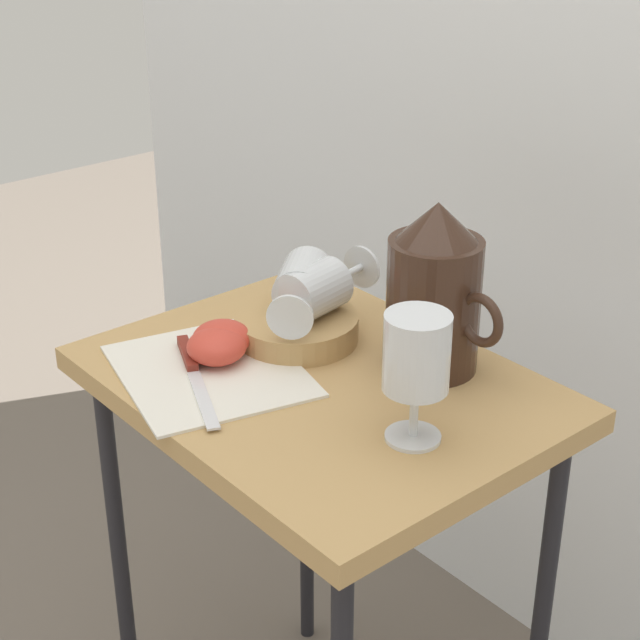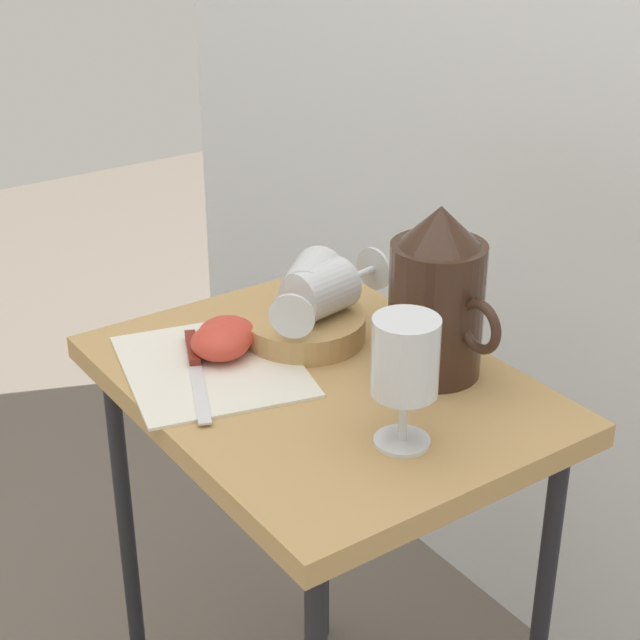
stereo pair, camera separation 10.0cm
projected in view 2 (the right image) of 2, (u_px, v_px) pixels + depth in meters
name	position (u px, v px, depth m)	size (l,w,h in m)	color
curtain_drape	(620.00, 104.00, 1.41)	(2.40, 0.03, 1.94)	white
table	(320.00, 429.00, 1.31)	(0.57, 0.43, 0.70)	tan
linen_napkin	(212.00, 366.00, 1.29)	(0.24, 0.22, 0.00)	silver
basket_tray	(304.00, 327.00, 1.36)	(0.17, 0.17, 0.04)	tan
pitcher	(437.00, 307.00, 1.25)	(0.17, 0.12, 0.22)	#382319
wine_glass_upright	(405.00, 364.00, 1.09)	(0.07, 0.07, 0.15)	silver
wine_glass_tipped_near	(323.00, 289.00, 1.34)	(0.09, 0.16, 0.07)	silver
wine_glass_tipped_far	(312.00, 284.00, 1.36)	(0.15, 0.16, 0.07)	silver
apple_half_left	(227.00, 334.00, 1.32)	(0.08, 0.08, 0.04)	#CC3D2D
apple_half_right	(220.00, 342.00, 1.30)	(0.08, 0.08, 0.04)	#CC3D2D
knife	(195.00, 362.00, 1.29)	(0.21, 0.10, 0.01)	silver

